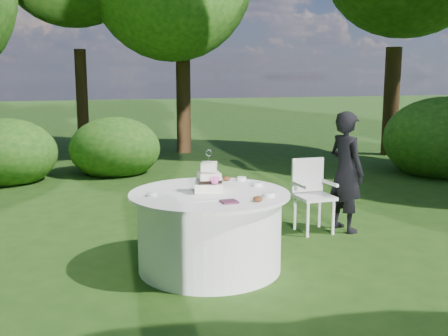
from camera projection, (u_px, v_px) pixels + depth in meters
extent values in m
plane|color=#1C3A10|center=(210.00, 268.00, 5.21)|extent=(80.00, 80.00, 0.00)
cube|color=#4B2038|center=(229.00, 202.00, 4.65)|extent=(0.14, 0.14, 0.02)
ellipsoid|color=white|center=(206.00, 201.00, 4.70)|extent=(0.48, 0.07, 0.01)
imported|color=black|center=(346.00, 172.00, 6.37)|extent=(0.43, 0.58, 1.47)
cylinder|color=white|center=(210.00, 232.00, 5.14)|extent=(1.40, 1.40, 0.74)
cylinder|color=silver|center=(209.00, 194.00, 5.08)|extent=(1.56, 1.56, 0.03)
cube|color=white|center=(209.00, 187.00, 5.08)|extent=(0.34, 0.34, 0.09)
cube|color=white|center=(209.00, 177.00, 5.06)|extent=(0.23, 0.23, 0.09)
cube|color=white|center=(209.00, 167.00, 5.05)|extent=(0.19, 0.19, 0.09)
cube|color=black|center=(209.00, 180.00, 5.07)|extent=(0.24, 0.24, 0.03)
sphere|color=#F147BC|center=(214.00, 181.00, 4.96)|extent=(0.07, 0.07, 0.07)
cylinder|color=white|center=(209.00, 159.00, 5.03)|extent=(0.01, 0.01, 0.05)
torus|color=silver|center=(209.00, 153.00, 5.02)|extent=(0.07, 0.02, 0.07)
cube|color=silver|center=(314.00, 197.00, 6.34)|extent=(0.43, 0.43, 0.04)
cube|color=white|center=(308.00, 175.00, 6.48)|extent=(0.42, 0.05, 0.42)
cylinder|color=white|center=(308.00, 220.00, 6.17)|extent=(0.04, 0.04, 0.42)
cylinder|color=white|center=(333.00, 217.00, 6.28)|extent=(0.04, 0.04, 0.42)
cylinder|color=silver|center=(295.00, 213.00, 6.49)|extent=(0.04, 0.04, 0.42)
cylinder|color=white|center=(319.00, 211.00, 6.60)|extent=(0.04, 0.04, 0.42)
cube|color=white|center=(300.00, 185.00, 6.25)|extent=(0.04, 0.38, 0.04)
cube|color=white|center=(329.00, 183.00, 6.38)|extent=(0.04, 0.38, 0.04)
cylinder|color=white|center=(270.00, 195.00, 4.88)|extent=(0.10, 0.10, 0.04)
cylinder|color=white|center=(241.00, 179.00, 5.65)|extent=(0.10, 0.10, 0.04)
cylinder|color=white|center=(152.00, 194.00, 4.91)|extent=(0.10, 0.10, 0.04)
cylinder|color=white|center=(258.00, 184.00, 5.35)|extent=(0.10, 0.10, 0.04)
ellipsoid|color=#562D16|center=(258.00, 199.00, 4.69)|extent=(0.09, 0.09, 0.05)
ellipsoid|color=#562D16|center=(227.00, 178.00, 5.63)|extent=(0.09, 0.09, 0.05)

